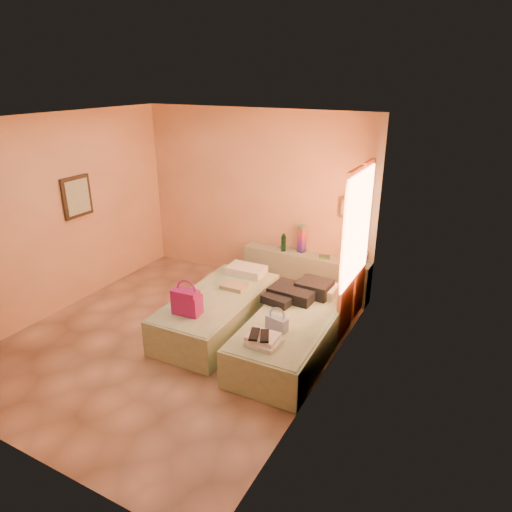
{
  "coord_description": "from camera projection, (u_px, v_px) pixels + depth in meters",
  "views": [
    {
      "loc": [
        3.4,
        -4.1,
        3.28
      ],
      "look_at": [
        0.76,
        0.85,
        1.02
      ],
      "focal_mm": 32.0,
      "sensor_mm": 36.0,
      "label": 1
    }
  ],
  "objects": [
    {
      "name": "ground",
      "position": [
        176.0,
        338.0,
        6.06
      ],
      "size": [
        4.5,
        4.5,
        0.0
      ],
      "primitive_type": "plane",
      "color": "tan",
      "rests_on": "ground"
    },
    {
      "name": "room_walls",
      "position": [
        207.0,
        200.0,
        5.77
      ],
      "size": [
        4.02,
        4.51,
        2.81
      ],
      "color": "#EEB17F",
      "rests_on": "ground"
    },
    {
      "name": "headboard_ledge",
      "position": [
        305.0,
        273.0,
        7.24
      ],
      "size": [
        2.05,
        0.3,
        0.65
      ],
      "primitive_type": "cube",
      "color": "gray",
      "rests_on": "ground"
    },
    {
      "name": "bed_left",
      "position": [
        218.0,
        312.0,
        6.22
      ],
      "size": [
        0.96,
        2.03,
        0.5
      ],
      "primitive_type": "cube",
      "rotation": [
        0.0,
        0.0,
        0.03
      ],
      "color": "#A9C29C",
      "rests_on": "ground"
    },
    {
      "name": "bed_right",
      "position": [
        292.0,
        336.0,
        5.64
      ],
      "size": [
        0.96,
        2.03,
        0.5
      ],
      "primitive_type": "cube",
      "rotation": [
        0.0,
        0.0,
        0.03
      ],
      "color": "#A9C29C",
      "rests_on": "ground"
    },
    {
      "name": "water_bottle",
      "position": [
        283.0,
        243.0,
        7.2
      ],
      "size": [
        0.09,
        0.09,
        0.28
      ],
      "primitive_type": "cylinder",
      "rotation": [
        0.0,
        0.0,
        0.17
      ],
      "color": "#143721",
      "rests_on": "headboard_ledge"
    },
    {
      "name": "rainbow_box",
      "position": [
        302.0,
        239.0,
        7.13
      ],
      "size": [
        0.12,
        0.12,
        0.44
      ],
      "primitive_type": "cube",
      "rotation": [
        0.0,
        0.0,
        -0.28
      ],
      "color": "#AC156F",
      "rests_on": "headboard_ledge"
    },
    {
      "name": "small_dish",
      "position": [
        283.0,
        247.0,
        7.36
      ],
      "size": [
        0.15,
        0.15,
        0.03
      ],
      "primitive_type": "cylinder",
      "rotation": [
        0.0,
        0.0,
        0.33
      ],
      "color": "#519665",
      "rests_on": "headboard_ledge"
    },
    {
      "name": "green_book",
      "position": [
        324.0,
        257.0,
        6.98
      ],
      "size": [
        0.19,
        0.17,
        0.03
      ],
      "primitive_type": "cube",
      "rotation": [
        0.0,
        0.0,
        0.36
      ],
      "color": "#2A4F30",
      "rests_on": "headboard_ledge"
    },
    {
      "name": "flower_vase",
      "position": [
        361.0,
        254.0,
        6.74
      ],
      "size": [
        0.25,
        0.25,
        0.27
      ],
      "primitive_type": "cube",
      "rotation": [
        0.0,
        0.0,
        -0.19
      ],
      "color": "silver",
      "rests_on": "headboard_ledge"
    },
    {
      "name": "magenta_handbag",
      "position": [
        187.0,
        302.0,
        5.61
      ],
      "size": [
        0.36,
        0.22,
        0.33
      ],
      "primitive_type": "cube",
      "rotation": [
        0.0,
        0.0,
        0.08
      ],
      "color": "#AC156F",
      "rests_on": "bed_left"
    },
    {
      "name": "khaki_garment",
      "position": [
        234.0,
        286.0,
        6.34
      ],
      "size": [
        0.34,
        0.28,
        0.06
      ],
      "primitive_type": "cube",
      "rotation": [
        0.0,
        0.0,
        0.03
      ],
      "color": "tan",
      "rests_on": "bed_left"
    },
    {
      "name": "clothes_pile",
      "position": [
        297.0,
        292.0,
        6.01
      ],
      "size": [
        0.67,
        0.67,
        0.19
      ],
      "primitive_type": "cube",
      "rotation": [
        0.0,
        0.0,
        -0.04
      ],
      "color": "black",
      "rests_on": "bed_right"
    },
    {
      "name": "blue_handbag",
      "position": [
        277.0,
        324.0,
        5.27
      ],
      "size": [
        0.27,
        0.16,
        0.17
      ],
      "primitive_type": "cube",
      "rotation": [
        0.0,
        0.0,
        -0.18
      ],
      "color": "#465FA8",
      "rests_on": "bed_right"
    },
    {
      "name": "towel_stack",
      "position": [
        264.0,
        340.0,
        5.01
      ],
      "size": [
        0.36,
        0.32,
        0.1
      ],
      "primitive_type": "cube",
      "rotation": [
        0.0,
        0.0,
        -0.05
      ],
      "color": "silver",
      "rests_on": "bed_right"
    },
    {
      "name": "sandal_pair",
      "position": [
        259.0,
        335.0,
        4.98
      ],
      "size": [
        0.26,
        0.3,
        0.03
      ],
      "primitive_type": "cube",
      "rotation": [
        0.0,
        0.0,
        0.35
      ],
      "color": "black",
      "rests_on": "towel_stack"
    }
  ]
}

